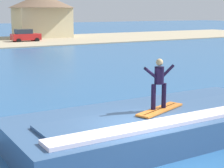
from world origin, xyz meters
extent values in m
plane|color=#285A8F|center=(0.00, 0.00, 0.00)|extent=(260.00, 260.00, 0.00)
cube|color=#355681|center=(1.41, 1.40, 0.46)|extent=(10.30, 4.19, 0.92)
cube|color=#355681|center=(1.41, 0.88, 0.97)|extent=(8.76, 1.89, 0.10)
cube|color=white|center=(1.41, 0.04, 0.98)|extent=(9.27, 0.75, 0.12)
cube|color=orange|center=(1.38, 1.11, 1.07)|extent=(2.28, 1.27, 0.06)
cube|color=black|center=(1.38, 1.11, 1.10)|extent=(1.95, 0.77, 0.01)
cylinder|color=black|center=(1.12, 1.16, 1.53)|extent=(0.16, 0.16, 0.86)
cylinder|color=black|center=(1.56, 1.16, 1.53)|extent=(0.16, 0.16, 0.86)
cylinder|color=black|center=(1.34, 1.16, 2.25)|extent=(0.32, 0.32, 0.58)
sphere|color=tan|center=(1.34, 1.16, 2.69)|extent=(0.24, 0.24, 0.24)
cylinder|color=black|center=(0.96, 1.16, 2.38)|extent=(0.50, 0.10, 0.41)
cylinder|color=black|center=(1.72, 1.16, 2.38)|extent=(0.50, 0.10, 0.41)
cube|color=red|center=(10.80, 43.85, 0.77)|extent=(4.07, 1.72, 0.90)
cube|color=#262D38|center=(10.49, 43.85, 1.54)|extent=(2.24, 1.55, 0.64)
cylinder|color=black|center=(12.12, 44.76, 0.32)|extent=(0.64, 0.22, 0.64)
cylinder|color=black|center=(12.12, 42.94, 0.32)|extent=(0.64, 0.22, 0.64)
cylinder|color=black|center=(9.47, 44.76, 0.32)|extent=(0.64, 0.22, 0.64)
cylinder|color=black|center=(9.47, 42.94, 0.32)|extent=(0.64, 0.22, 0.64)
cube|color=beige|center=(15.72, 50.19, 2.45)|extent=(8.53, 5.56, 4.91)
cone|color=brown|center=(15.72, 50.19, 6.05)|extent=(10.58, 10.58, 2.27)
camera|label=1|loc=(-6.42, -8.68, 4.37)|focal=60.38mm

